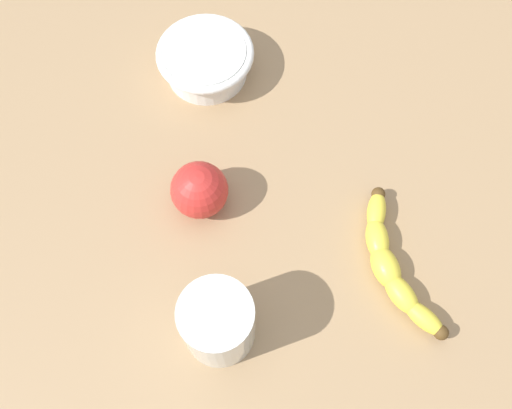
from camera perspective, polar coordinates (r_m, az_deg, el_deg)
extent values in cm
cube|color=#A3825A|center=(77.22, 2.69, -4.33)|extent=(120.00, 120.00, 3.00)
ellipsoid|color=yellow|center=(77.23, 11.72, -0.69)|extent=(3.56, 6.10, 2.42)
ellipsoid|color=yellow|center=(75.80, 11.80, -3.33)|extent=(5.12, 6.41, 2.89)
ellipsoid|color=yellow|center=(74.75, 12.59, -6.00)|extent=(6.27, 6.53, 3.36)
ellipsoid|color=yellow|center=(74.16, 14.05, -8.50)|extent=(6.34, 5.67, 2.89)
ellipsoid|color=yellow|center=(74.09, 16.12, -10.62)|extent=(6.21, 4.33, 2.42)
sphere|color=#513819|center=(78.34, 11.90, 1.01)|extent=(1.85, 1.85, 1.85)
sphere|color=#513819|center=(74.26, 17.69, -11.87)|extent=(1.85, 1.85, 1.85)
cylinder|color=silver|center=(67.81, -3.77, -11.52)|extent=(8.57, 8.57, 10.14)
cylinder|color=#E2A0AD|center=(68.04, -3.76, -11.56)|extent=(8.07, 8.07, 9.16)
cylinder|color=white|center=(87.15, -4.92, 13.78)|extent=(11.81, 11.81, 5.07)
torus|color=white|center=(85.63, -5.03, 14.57)|extent=(14.04, 14.04, 1.20)
sphere|color=red|center=(74.97, -5.57, 1.42)|extent=(7.49, 7.49, 7.49)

